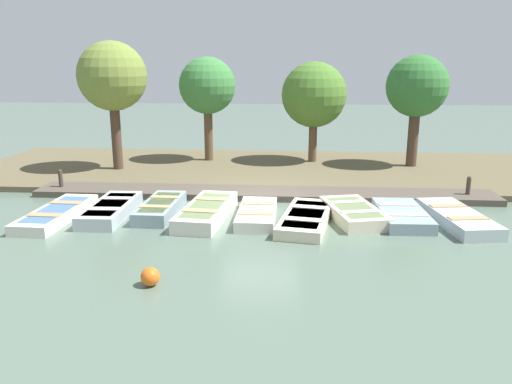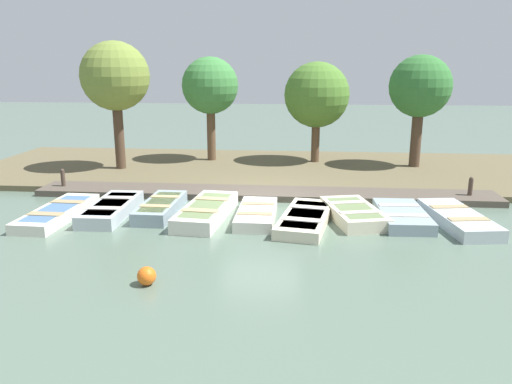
# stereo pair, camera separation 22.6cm
# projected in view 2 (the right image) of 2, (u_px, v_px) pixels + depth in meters

# --- Properties ---
(ground_plane) EXTENTS (80.00, 80.00, 0.00)m
(ground_plane) POSITION_uv_depth(u_px,v_px,m) (261.00, 206.00, 15.69)
(ground_plane) COLOR #566B5B
(shore_bank) EXTENTS (8.00, 24.00, 0.20)m
(shore_bank) POSITION_uv_depth(u_px,v_px,m) (271.00, 170.00, 20.49)
(shore_bank) COLOR brown
(shore_bank) RESTS_ON ground_plane
(dock_walkway) EXTENTS (1.47, 15.33, 0.21)m
(dock_walkway) POSITION_uv_depth(u_px,v_px,m) (264.00, 193.00, 16.76)
(dock_walkway) COLOR #51473D
(dock_walkway) RESTS_ON ground_plane
(rowboat_0) EXTENTS (3.36, 1.18, 0.33)m
(rowboat_0) POSITION_uv_depth(u_px,v_px,m) (58.00, 213.00, 14.41)
(rowboat_0) COLOR silver
(rowboat_0) RESTS_ON ground_plane
(rowboat_1) EXTENTS (3.02, 1.13, 0.40)m
(rowboat_1) POSITION_uv_depth(u_px,v_px,m) (111.00, 209.00, 14.66)
(rowboat_1) COLOR #B2BCC1
(rowboat_1) RESTS_ON ground_plane
(rowboat_2) EXTENTS (2.74, 0.99, 0.40)m
(rowboat_2) POSITION_uv_depth(u_px,v_px,m) (161.00, 207.00, 14.81)
(rowboat_2) COLOR #8C9EA8
(rowboat_2) RESTS_ON ground_plane
(rowboat_3) EXTENTS (3.36, 1.43, 0.43)m
(rowboat_3) POSITION_uv_depth(u_px,v_px,m) (207.00, 211.00, 14.39)
(rowboat_3) COLOR silver
(rowboat_3) RESTS_ON ground_plane
(rowboat_4) EXTENTS (2.67, 1.06, 0.34)m
(rowboat_4) POSITION_uv_depth(u_px,v_px,m) (257.00, 214.00, 14.28)
(rowboat_4) COLOR silver
(rowboat_4) RESTS_ON ground_plane
(rowboat_5) EXTENTS (3.36, 1.72, 0.33)m
(rowboat_5) POSITION_uv_depth(u_px,v_px,m) (305.00, 218.00, 13.87)
(rowboat_5) COLOR beige
(rowboat_5) RESTS_ON ground_plane
(rowboat_6) EXTENTS (2.88, 1.85, 0.39)m
(rowboat_6) POSITION_uv_depth(u_px,v_px,m) (353.00, 213.00, 14.24)
(rowboat_6) COLOR beige
(rowboat_6) RESTS_ON ground_plane
(rowboat_7) EXTENTS (2.68, 1.32, 0.35)m
(rowboat_7) POSITION_uv_depth(u_px,v_px,m) (402.00, 216.00, 14.09)
(rowboat_7) COLOR #8C9EA8
(rowboat_7) RESTS_ON ground_plane
(rowboat_8) EXTENTS (3.26, 1.60, 0.37)m
(rowboat_8) POSITION_uv_depth(u_px,v_px,m) (458.00, 219.00, 13.79)
(rowboat_8) COLOR #B2BCC1
(rowboat_8) RESTS_ON ground_plane
(mooring_post_near) EXTENTS (0.14, 0.14, 0.82)m
(mooring_post_near) POSITION_uv_depth(u_px,v_px,m) (63.00, 180.00, 17.28)
(mooring_post_near) COLOR #47382D
(mooring_post_near) RESTS_ON ground_plane
(mooring_post_far) EXTENTS (0.14, 0.14, 0.82)m
(mooring_post_far) POSITION_uv_depth(u_px,v_px,m) (470.00, 189.00, 16.08)
(mooring_post_far) COLOR #47382D
(mooring_post_far) RESTS_ON ground_plane
(buoy) EXTENTS (0.39, 0.39, 0.39)m
(buoy) POSITION_uv_depth(u_px,v_px,m) (147.00, 276.00, 10.05)
(buoy) COLOR orange
(buoy) RESTS_ON ground_plane
(park_tree_far_left) EXTENTS (2.68, 2.68, 5.20)m
(park_tree_far_left) POSITION_uv_depth(u_px,v_px,m) (115.00, 77.00, 19.39)
(park_tree_far_left) COLOR #4C3828
(park_tree_far_left) RESTS_ON ground_plane
(park_tree_left) EXTENTS (2.41, 2.41, 4.63)m
(park_tree_left) POSITION_uv_depth(u_px,v_px,m) (210.00, 87.00, 21.27)
(park_tree_left) COLOR brown
(park_tree_left) RESTS_ON ground_plane
(park_tree_center) EXTENTS (2.74, 2.74, 4.42)m
(park_tree_center) POSITION_uv_depth(u_px,v_px,m) (317.00, 95.00, 20.95)
(park_tree_center) COLOR brown
(park_tree_center) RESTS_ON ground_plane
(park_tree_right) EXTENTS (2.47, 2.47, 4.69)m
(park_tree_right) POSITION_uv_depth(u_px,v_px,m) (420.00, 88.00, 19.87)
(park_tree_right) COLOR #4C3828
(park_tree_right) RESTS_ON ground_plane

